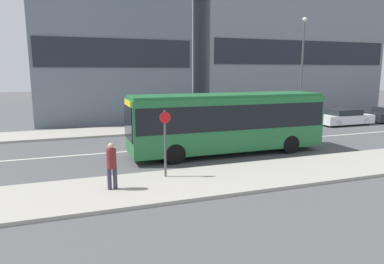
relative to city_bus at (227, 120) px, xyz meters
The scene contains 10 objects.
ground_plane 3.88m from the city_bus, 140.75° to the left, with size 120.00×120.00×0.00m, color #4F4F51.
sidewalk_near 5.17m from the city_bus, 123.15° to the right, with size 44.00×3.50×0.13m.
sidewalk_far 9.00m from the city_bus, 107.53° to the left, with size 44.00×3.50×0.13m.
lane_centerline 3.88m from the city_bus, 140.75° to the left, with size 41.80×0.16×0.01m.
apartment_block_right_tower 21.36m from the city_bus, 45.66° to the left, with size 19.38×4.40×21.72m.
city_bus is the anchor object (origin of this frame).
parked_car_0 14.22m from the city_bus, 23.06° to the left, with size 4.42×1.69×1.27m.
pedestrian_near_stop 7.55m from the city_bus, 147.77° to the right, with size 0.35×0.34×1.69m.
bus_stop_sign 5.28m from the city_bus, 142.51° to the right, with size 0.44×0.12×2.65m.
street_lamp 12.87m from the city_bus, 36.33° to the left, with size 0.36×0.36×8.28m.
Camera 1 is at (-4.90, -18.13, 4.31)m, focal length 32.00 mm.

